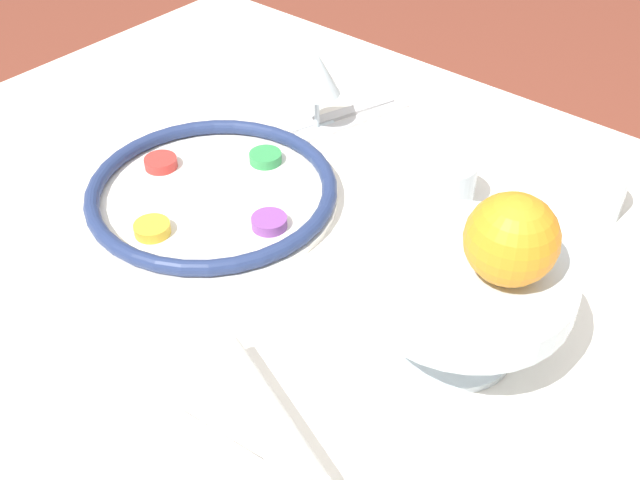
% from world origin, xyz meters
% --- Properties ---
extents(seder_plate, '(0.33, 0.33, 0.03)m').
position_xyz_m(seder_plate, '(-0.25, 0.04, 0.73)').
color(seder_plate, white).
rests_on(seder_plate, dining_table).
extents(wine_glass, '(0.07, 0.07, 0.12)m').
position_xyz_m(wine_glass, '(-0.27, 0.26, 0.80)').
color(wine_glass, silver).
rests_on(wine_glass, dining_table).
extents(fruit_stand, '(0.22, 0.22, 0.11)m').
position_xyz_m(fruit_stand, '(0.12, 0.02, 0.81)').
color(fruit_stand, silver).
rests_on(fruit_stand, dining_table).
extents(orange_fruit, '(0.09, 0.09, 0.09)m').
position_xyz_m(orange_fruit, '(0.16, 0.04, 0.87)').
color(orange_fruit, orange).
rests_on(orange_fruit, fruit_stand).
extents(napkin_roll, '(0.19, 0.10, 0.04)m').
position_xyz_m(napkin_roll, '(0.04, -0.18, 0.74)').
color(napkin_roll, white).
rests_on(napkin_roll, dining_table).
extents(cup_near, '(0.08, 0.08, 0.06)m').
position_xyz_m(cup_near, '(0.13, 0.33, 0.75)').
color(cup_near, silver).
rests_on(cup_near, dining_table).
extents(cup_far, '(0.08, 0.08, 0.06)m').
position_xyz_m(cup_far, '(-0.02, 0.23, 0.75)').
color(cup_far, silver).
rests_on(cup_far, dining_table).
extents(fork_left, '(0.08, 0.18, 0.01)m').
position_xyz_m(fork_left, '(-0.26, 0.31, 0.72)').
color(fork_left, silver).
rests_on(fork_left, dining_table).
extents(fork_right, '(0.07, 0.19, 0.01)m').
position_xyz_m(fork_right, '(-0.23, 0.31, 0.72)').
color(fork_right, silver).
rests_on(fork_right, dining_table).
extents(spoon, '(0.17, 0.04, 0.01)m').
position_xyz_m(spoon, '(0.05, -0.22, 0.72)').
color(spoon, silver).
rests_on(spoon, dining_table).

